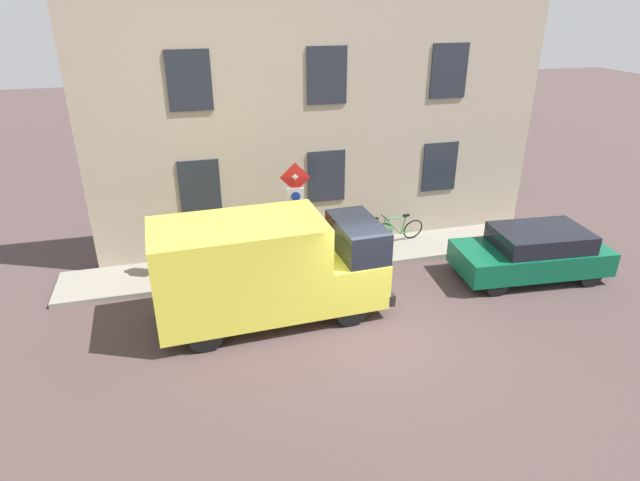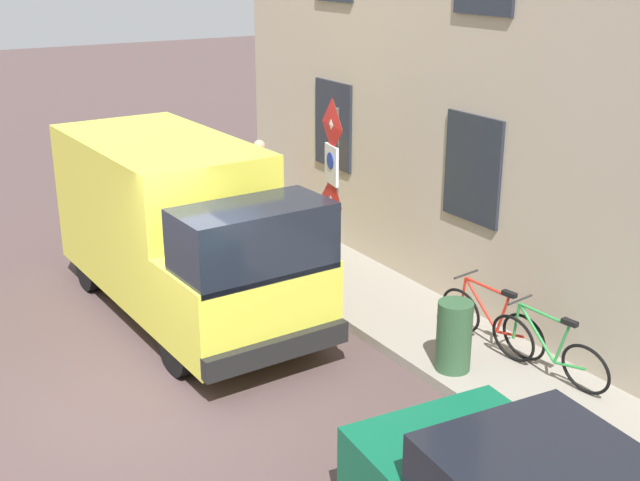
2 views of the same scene
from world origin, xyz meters
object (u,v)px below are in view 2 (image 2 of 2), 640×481
(sign_post_stacked, at_px, (332,180))
(delivery_van, at_px, (179,226))
(bicycle_red, at_px, (491,320))
(pedestrian, at_px, (260,182))
(bicycle_green, at_px, (548,350))
(litter_bin, at_px, (454,336))

(sign_post_stacked, distance_m, delivery_van, 2.32)
(delivery_van, relative_size, bicycle_red, 3.15)
(bicycle_red, bearing_deg, sign_post_stacked, 14.80)
(sign_post_stacked, relative_size, pedestrian, 1.70)
(delivery_van, xyz_separation_m, pedestrian, (2.55, 2.34, -0.26))
(sign_post_stacked, bearing_deg, bicycle_green, -73.82)
(bicycle_green, height_order, litter_bin, litter_bin)
(sign_post_stacked, bearing_deg, bicycle_red, -67.57)
(pedestrian, bearing_deg, litter_bin, 154.31)
(sign_post_stacked, height_order, bicycle_red, sign_post_stacked)
(delivery_van, height_order, bicycle_red, delivery_van)
(sign_post_stacked, xyz_separation_m, delivery_van, (-1.91, 1.14, -0.67))
(delivery_van, bearing_deg, litter_bin, 26.64)
(delivery_van, height_order, pedestrian, delivery_van)
(sign_post_stacked, xyz_separation_m, pedestrian, (0.64, 3.48, -0.93))
(delivery_van, relative_size, litter_bin, 6.00)
(litter_bin, bearing_deg, sign_post_stacked, 93.25)
(sign_post_stacked, xyz_separation_m, bicycle_red, (0.97, -2.36, -1.49))
(sign_post_stacked, distance_m, bicycle_red, 2.96)
(bicycle_red, distance_m, pedestrian, 5.87)
(pedestrian, height_order, litter_bin, pedestrian)
(bicycle_red, xyz_separation_m, litter_bin, (-0.83, -0.23, 0.08))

